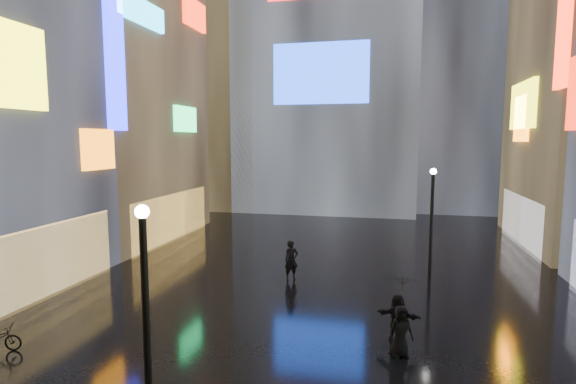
% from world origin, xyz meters
% --- Properties ---
extents(ground, '(140.00, 140.00, 0.00)m').
position_xyz_m(ground, '(0.00, 20.00, 0.00)').
color(ground, black).
rests_on(ground, ground).
extents(building_left_far, '(10.28, 12.00, 22.00)m').
position_xyz_m(building_left_far, '(-15.98, 26.00, 10.98)').
color(building_left_far, black).
rests_on(building_left_far, ground).
extents(tower_flank_right, '(12.00, 12.00, 34.00)m').
position_xyz_m(tower_flank_right, '(9.00, 46.00, 17.00)').
color(tower_flank_right, black).
rests_on(tower_flank_right, ground).
extents(tower_flank_left, '(10.00, 10.00, 26.00)m').
position_xyz_m(tower_flank_left, '(-14.00, 42.00, 13.00)').
color(tower_flank_left, black).
rests_on(tower_flank_left, ground).
extents(lamp_near, '(0.30, 0.30, 5.20)m').
position_xyz_m(lamp_near, '(-2.04, 7.48, 2.94)').
color(lamp_near, black).
rests_on(lamp_near, ground).
extents(lamp_far, '(0.30, 0.30, 5.20)m').
position_xyz_m(lamp_far, '(4.85, 21.18, 2.94)').
color(lamp_far, black).
rests_on(lamp_far, ground).
extents(pedestrian_4, '(0.90, 0.78, 1.56)m').
position_xyz_m(pedestrian_4, '(3.34, 12.68, 0.78)').
color(pedestrian_4, black).
rests_on(pedestrian_4, ground).
extents(pedestrian_5, '(1.50, 0.76, 1.55)m').
position_xyz_m(pedestrian_5, '(3.26, 13.70, 0.77)').
color(pedestrian_5, black).
rests_on(pedestrian_5, ground).
extents(pedestrian_6, '(0.80, 0.73, 1.83)m').
position_xyz_m(pedestrian_6, '(-1.52, 19.27, 0.92)').
color(pedestrian_6, black).
rests_on(pedestrian_6, ground).
extents(umbrella_2, '(1.38, 1.38, 0.92)m').
position_xyz_m(umbrella_2, '(3.34, 12.68, 2.02)').
color(umbrella_2, black).
rests_on(umbrella_2, pedestrian_4).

